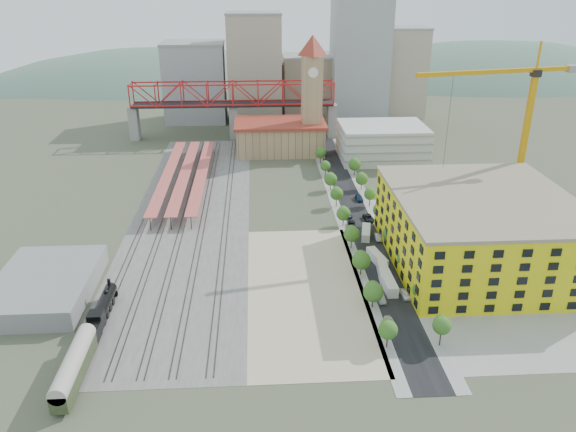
{
  "coord_description": "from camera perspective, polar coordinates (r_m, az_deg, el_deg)",
  "views": [
    {
      "loc": [
        -15.28,
        -148.09,
        70.69
      ],
      "look_at": [
        -7.05,
        -9.54,
        10.0
      ],
      "focal_mm": 35.0,
      "sensor_mm": 36.0,
      "label": 1
    }
  ],
  "objects": [
    {
      "name": "street_trees",
      "position": [
        171.5,
        7.42,
        -0.94
      ],
      "size": [
        15.4,
        124.4,
        8.0
      ],
      "color": "#2A5F1C",
      "rests_on": "ground"
    },
    {
      "name": "sidewalk_east",
      "position": [
        181.5,
        8.57,
        0.43
      ],
      "size": [
        3.0,
        170.0,
        0.04
      ],
      "primitive_type": "cube",
      "color": "gray",
      "rests_on": "ground"
    },
    {
      "name": "locomotive",
      "position": [
        130.79,
        -18.5,
        -9.34
      ],
      "size": [
        3.07,
        23.68,
        5.92
      ],
      "color": "black",
      "rests_on": "ground"
    },
    {
      "name": "tower_crane",
      "position": [
        176.52,
        22.38,
        9.47
      ],
      "size": [
        49.2,
        11.34,
        53.17
      ],
      "color": "orange",
      "rests_on": "ground"
    },
    {
      "name": "construction_building",
      "position": [
        153.11,
        18.9,
        -1.33
      ],
      "size": [
        44.6,
        50.6,
        18.8
      ],
      "color": "yellow",
      "rests_on": "ground"
    },
    {
      "name": "car_2",
      "position": [
        170.15,
        6.47,
        -0.85
      ],
      "size": [
        2.75,
        4.94,
        1.31
      ],
      "primitive_type": "imported",
      "rotation": [
        0.0,
        0.0,
        -0.13
      ],
      "color": "black",
      "rests_on": "ground"
    },
    {
      "name": "truss_bridge",
      "position": [
        258.52,
        -5.61,
        11.94
      ],
      "size": [
        94.0,
        9.6,
        25.6
      ],
      "color": "gray",
      "rests_on": "ground"
    },
    {
      "name": "car_5",
      "position": [
        162.76,
        9.11,
        -2.15
      ],
      "size": [
        1.84,
        4.72,
        1.53
      ],
      "primitive_type": "imported",
      "rotation": [
        0.0,
        0.0,
        -0.05
      ],
      "color": "gray",
      "rests_on": "ground"
    },
    {
      "name": "rail_tracks",
      "position": [
        181.39,
        -10.26,
        0.33
      ],
      "size": [
        26.56,
        160.0,
        0.18
      ],
      "color": "#382B23",
      "rests_on": "ground"
    },
    {
      "name": "car_3",
      "position": [
        176.88,
        6.08,
        0.2
      ],
      "size": [
        2.3,
        5.49,
        1.58
      ],
      "primitive_type": "imported",
      "rotation": [
        0.0,
        0.0,
        0.02
      ],
      "color": "navy",
      "rests_on": "ground"
    },
    {
      "name": "ballast_strip",
      "position": [
        181.22,
        -9.69,
        0.31
      ],
      "size": [
        36.0,
        165.0,
        0.06
      ],
      "primitive_type": "cube",
      "color": "#605E59",
      "rests_on": "ground"
    },
    {
      "name": "distant_hills",
      "position": [
        439.06,
        4.75,
        3.53
      ],
      "size": [
        647.0,
        264.0,
        227.0
      ],
      "color": "#4C6B59",
      "rests_on": "ground"
    },
    {
      "name": "platform_canopies",
      "position": [
        205.89,
        -10.42,
        4.32
      ],
      "size": [
        16.0,
        80.0,
        4.12
      ],
      "color": "#CE4F50",
      "rests_on": "ground"
    },
    {
      "name": "car_4",
      "position": [
        136.31,
        11.78,
        -7.8
      ],
      "size": [
        2.32,
        4.7,
        1.54
      ],
      "primitive_type": "imported",
      "rotation": [
        0.0,
        0.0,
        0.11
      ],
      "color": "white",
      "rests_on": "ground"
    },
    {
      "name": "construction_pad",
      "position": [
        158.22,
        19.47,
        -4.38
      ],
      "size": [
        50.0,
        90.0,
        0.06
      ],
      "primitive_type": "cube",
      "color": "gray",
      "rests_on": "ground"
    },
    {
      "name": "site_trailer_b",
      "position": [
        143.53,
        9.68,
        -5.69
      ],
      "size": [
        3.25,
        9.3,
        2.49
      ],
      "primitive_type": "cube",
      "rotation": [
        0.0,
        0.0,
        -0.1
      ],
      "color": "silver",
      "rests_on": "ground"
    },
    {
      "name": "parking_garage",
      "position": [
        232.91,
        9.53,
        7.42
      ],
      "size": [
        34.0,
        26.0,
        14.0
      ],
      "primitive_type": "cube",
      "color": "silver",
      "rests_on": "ground"
    },
    {
      "name": "clock_tower",
      "position": [
        233.08,
        2.45,
        13.22
      ],
      "size": [
        12.0,
        12.0,
        52.0
      ],
      "color": "tan",
      "rests_on": "ground"
    },
    {
      "name": "skyline",
      "position": [
        295.2,
        1.1,
        14.28
      ],
      "size": [
        133.0,
        46.0,
        60.0
      ],
      "color": "#9EA0A3",
      "rests_on": "ground"
    },
    {
      "name": "car_1",
      "position": [
        133.93,
        9.41,
        -8.23
      ],
      "size": [
        1.81,
        4.54,
        1.47
      ],
      "primitive_type": "imported",
      "rotation": [
        0.0,
        0.0,
        0.06
      ],
      "color": "gray",
      "rests_on": "ground"
    },
    {
      "name": "station_hall",
      "position": [
        239.05,
        -0.82,
        8.08
      ],
      "size": [
        38.0,
        24.0,
        13.1
      ],
      "color": "tan",
      "rests_on": "ground"
    },
    {
      "name": "car_7",
      "position": [
        190.04,
        7.24,
        1.84
      ],
      "size": [
        2.27,
        5.47,
        1.58
      ],
      "primitive_type": "imported",
      "rotation": [
        0.0,
        0.0,
        0.01
      ],
      "color": "#1A304D",
      "rests_on": "ground"
    },
    {
      "name": "warehouse",
      "position": [
        145.49,
        -23.5,
        -6.49
      ],
      "size": [
        22.0,
        32.0,
        5.0
      ],
      "primitive_type": "cube",
      "color": "gray",
      "rests_on": "ground"
    },
    {
      "name": "ground",
      "position": [
        164.8,
        2.25,
        -1.8
      ],
      "size": [
        400.0,
        400.0,
        0.0
      ],
      "primitive_type": "plane",
      "color": "#474C38",
      "rests_on": "ground"
    },
    {
      "name": "site_trailer_d",
      "position": [
        164.05,
        7.92,
        -1.68
      ],
      "size": [
        4.13,
        9.16,
        2.43
      ],
      "primitive_type": "cube",
      "rotation": [
        0.0,
        0.0,
        -0.21
      ],
      "color": "silver",
      "rests_on": "ground"
    },
    {
      "name": "dirt_lot",
      "position": [
        136.79,
        1.84,
        -7.5
      ],
      "size": [
        28.0,
        67.0,
        0.06
      ],
      "primitive_type": "cube",
      "color": "tan",
      "rests_on": "ground"
    },
    {
      "name": "street_asphalt",
      "position": [
        180.47,
        6.86,
        0.39
      ],
      "size": [
        12.0,
        170.0,
        0.06
      ],
      "primitive_type": "cube",
      "color": "black",
      "rests_on": "ground"
    },
    {
      "name": "car_6",
      "position": [
        174.83,
        8.2,
        -0.21
      ],
      "size": [
        3.2,
        5.87,
        1.56
      ],
      "primitive_type": "imported",
      "rotation": [
        0.0,
        0.0,
        0.11
      ],
      "color": "black",
      "rests_on": "ground"
    },
    {
      "name": "site_trailer_c",
      "position": [
        150.37,
        9.03,
        -4.21
      ],
      "size": [
        4.31,
        9.33,
        2.47
      ],
      "primitive_type": "cube",
      "rotation": [
        0.0,
        0.0,
        0.22
      ],
      "color": "silver",
      "rests_on": "ground"
    },
    {
      "name": "sidewalk_west",
      "position": [
        179.6,
        5.13,
        0.35
      ],
      "size": [
        3.0,
        170.0,
        0.04
      ],
      "primitive_type": "cube",
      "color": "gray",
      "rests_on": "ground"
    },
    {
      "name": "site_trailer_a",
      "position": [
        138.9,
        10.16,
        -6.74
      ],
      "size": [
        2.79,
        9.89,
        2.69
      ],
      "primitive_type": "cube",
      "rotation": [
        0.0,
        0.0,
        0.02
      ],
      "color": "silver",
      "rests_on": "ground"
    },
    {
      "name": "coach",
      "position": [
        114.98,
        -20.9,
        -14.1
      ],
      "size": [
        3.4,
        19.73,
        6.19
      ],
      "color": "#27311B",
      "rests_on": "ground"
    },
    {
      "name": "car_0",
      "position": [
        125.84,
        10.36,
        -10.59
      ],
      "size": [
        2.34,
        4.63,
        1.51
      ],
      "primitive_type": "imported",
      "rotation": [
        0.0,
        0.0,
        0.13
      ],
      "color": "silver",
      "rests_on": "ground"
    }
  ]
}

